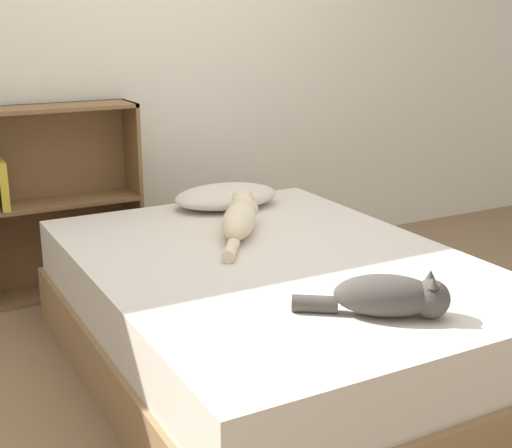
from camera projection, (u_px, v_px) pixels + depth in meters
The scene contains 7 objects.
ground_plane at pixel (273, 369), 2.96m from camera, with size 8.00×8.00×0.00m, color #846647.
wall_back at pixel (141, 47), 3.83m from camera, with size 8.00×0.06×2.50m.
bed at pixel (274, 315), 2.90m from camera, with size 1.45×2.01×0.49m.
pillow at pixel (226, 196), 3.56m from camera, with size 0.53×0.36×0.11m.
cat_light at pixel (240, 219), 3.13m from camera, with size 0.41×0.55×0.16m.
cat_dark at pixel (392, 296), 2.26m from camera, with size 0.44×0.35×0.15m.
bookshelf at pixel (54, 199), 3.68m from camera, with size 0.81×0.26×0.98m.
Camera 1 is at (-1.34, -2.31, 1.42)m, focal length 50.00 mm.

